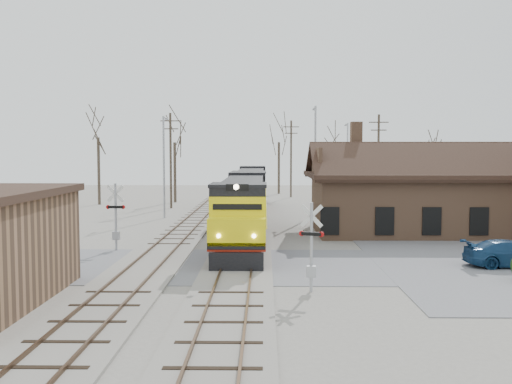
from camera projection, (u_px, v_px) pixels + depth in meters
The scene contains 21 objects.
ground at pixel (238, 265), 28.66m from camera, with size 140.00×140.00×0.00m, color gray.
road at pixel (238, 265), 28.66m from camera, with size 60.00×9.00×0.03m, color slate.
track_main at pixel (247, 226), 43.62m from camera, with size 3.40×90.00×0.24m.
track_siding at pixel (189, 226), 43.69m from camera, with size 3.40×90.00×0.24m.
depot at pixel (415, 199), 40.27m from camera, with size 15.20×9.31×7.90m.
locomotive_lead at pixel (243, 209), 35.45m from camera, with size 2.80×18.73×4.15m.
locomotive_trailing at pixel (251, 189), 54.40m from camera, with size 2.80×18.73×3.93m.
crossbuck_near at pixel (311, 249), 23.21m from camera, with size 1.01×0.41×3.66m.
crossbuck_far at pixel (116, 219), 32.88m from camera, with size 1.11×0.29×3.90m.
parked_car at pixel (511, 254), 28.23m from camera, with size 1.87×4.60×1.34m, color navy.
streetlight_a at pixel (164, 161), 49.11m from camera, with size 0.25×2.04×8.78m.
streetlight_b at pixel (315, 155), 50.49m from camera, with size 0.25×2.04×9.77m.
streetlight_c at pixel (347, 158), 65.95m from camera, with size 0.25×2.04×9.06m.
utility_pole_a at pixel (171, 159), 57.72m from camera, with size 2.00×0.24×9.65m.
utility_pole_b at pixel (291, 157), 71.93m from camera, with size 2.00×0.24×9.68m.
utility_pole_c at pixel (378, 159), 58.62m from camera, with size 2.00×0.24×9.56m.
tree_a at pixel (98, 126), 61.48m from camera, with size 4.86×4.86×11.91m.
tree_b at pixel (175, 132), 64.28m from camera, with size 4.54×4.54×11.12m.
tree_c at pixel (279, 134), 77.55m from camera, with size 4.71×4.71×11.54m.
tree_d at pixel (330, 143), 72.79m from camera, with size 3.97×3.97×9.74m.
tree_e at pixel (433, 150), 65.27m from camera, with size 3.45×3.45×8.44m.
Camera 1 is at (1.35, -28.31, 5.69)m, focal length 40.00 mm.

